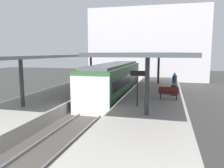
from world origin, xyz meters
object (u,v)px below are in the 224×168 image
Objects in this scene: litter_bin at (174,90)px; platform_sign at (137,80)px; passenger_near_bench at (174,82)px; platform_bench at (169,93)px; commuter_train at (114,81)px.

platform_sign is at bearing -118.10° from litter_bin.
passenger_near_bench is at bearing 87.64° from litter_bin.
platform_bench is at bearing -104.09° from litter_bin.
passenger_near_bench is (2.32, 5.57, -0.78)m from platform_sign.
commuter_train is 16.72× the size of litter_bin.
platform_sign is at bearing -64.79° from commuter_train.
commuter_train reaches higher than platform_sign.
litter_bin is (2.27, 4.25, -1.22)m from platform_sign.
platform_sign is 6.09m from passenger_near_bench.
passenger_near_bench reaches higher than platform_bench.
litter_bin is at bearing 75.91° from platform_bench.
litter_bin is (0.40, 1.58, -0.06)m from platform_bench.
platform_sign is (-1.87, -2.67, 1.16)m from platform_bench.
passenger_near_bench is (0.45, 2.90, 0.38)m from platform_bench.
litter_bin is at bearing -22.69° from commuter_train.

